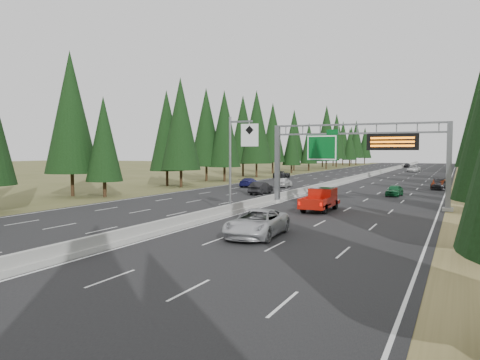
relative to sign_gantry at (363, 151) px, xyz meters
The scene contains 18 objects.
road 46.29m from the sign_gantry, 101.18° to the left, with size 32.00×260.00×0.08m, color black.
shoulder_right 46.28m from the sign_gantry, 78.86° to the left, with size 3.60×260.00×0.06m, color olive.
shoulder_left 52.70m from the sign_gantry, 120.63° to the left, with size 3.60×260.00×0.06m, color #484B23.
median_barrier 46.25m from the sign_gantry, 101.18° to the left, with size 0.70×260.00×0.85m.
sign_gantry is the anchor object (origin of this frame).
hov_sign_pole 12.96m from the sign_gantry, 130.04° to the right, with size 2.80×0.50×8.00m.
tree_row_left 49.05m from the sign_gantry, 128.82° to the left, with size 11.88×241.95×18.92m.
silver_minivan 18.89m from the sign_gantry, 99.32° to the right, with size 2.74×5.95×1.65m, color #B6B7BC.
red_pickup 6.42m from the sign_gantry, 125.02° to the right, with size 2.15×6.03×1.97m.
car_ahead_green 13.39m from the sign_gantry, 84.11° to the left, with size 1.55×3.85×1.31m, color #13552B.
car_ahead_dkred 26.10m from the sign_gantry, 77.45° to the left, with size 1.44×4.12×1.36m, color #5E1E0D.
car_ahead_dkgrey 26.27m from the sign_gantry, 77.54° to the left, with size 2.04×5.02×1.46m, color black.
car_ahead_white 81.22m from the sign_gantry, 91.75° to the left, with size 2.57×5.58×1.55m, color silver.
car_ahead_far 115.30m from the sign_gantry, 93.69° to the left, with size 1.68×4.17×1.42m, color black.
car_onc_near 16.69m from the sign_gantry, 149.07° to the left, with size 1.57×4.51×1.49m, color black.
car_onc_blue 27.18m from the sign_gantry, 137.43° to the left, with size 1.85×4.55×1.32m, color #171752.
car_onc_white 25.09m from the sign_gantry, 127.29° to the left, with size 1.72×4.28×1.46m, color silver.
car_onc_far 48.15m from the sign_gantry, 119.24° to the left, with size 2.34×5.08×1.41m, color black.
Camera 1 is at (17.10, -9.31, 5.29)m, focal length 35.00 mm.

